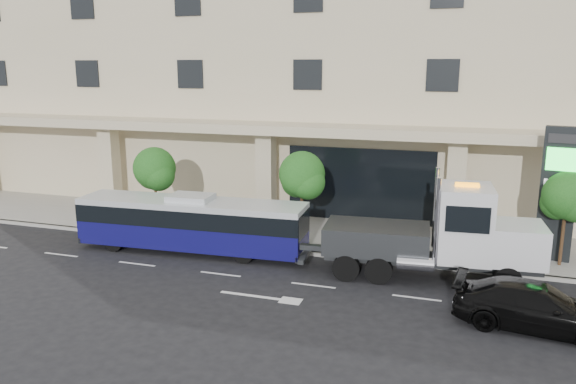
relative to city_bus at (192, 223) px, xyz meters
name	(u,v)px	position (x,y,z in m)	size (l,w,h in m)	color
ground	(323,272)	(6.49, -0.82, -1.38)	(120.00, 120.00, 0.00)	black
sidewalk	(348,237)	(6.49, 4.18, -1.30)	(120.00, 6.00, 0.15)	gray
curb	(334,256)	(6.49, 1.18, -1.30)	(120.00, 0.30, 0.15)	gray
convention_center	(385,42)	(6.49, 14.60, 8.59)	(60.00, 17.60, 20.00)	#C1B491
tree_left	(155,171)	(-3.48, 2.77, 1.73)	(2.27, 2.20, 4.22)	#422B19
tree_mid	(302,178)	(4.52, 2.77, 1.88)	(2.28, 2.20, 4.38)	#422B19
tree_right	(567,199)	(16.02, 2.77, 1.66)	(2.10, 2.00, 4.04)	#422B19
city_bus	(192,223)	(0.00, 0.00, 0.00)	(10.81, 2.82, 2.71)	black
tow_truck	(441,236)	(11.15, -0.11, 0.43)	(9.71, 3.01, 4.40)	#2D3033
black_sedan	(536,307)	(14.41, -3.64, -0.62)	(2.14, 5.25, 1.52)	black
signage_pylon	(558,193)	(15.75, 3.51, 1.74)	(1.53, 0.81, 5.84)	black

